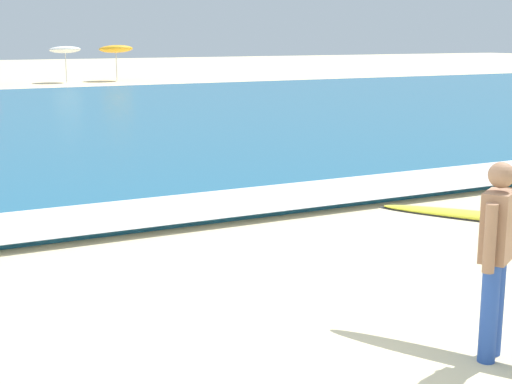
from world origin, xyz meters
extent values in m
plane|color=beige|center=(0.00, 0.00, 0.00)|extent=(160.00, 160.00, 0.00)
cube|color=white|center=(0.00, 5.39, 0.15)|extent=(120.00, 1.78, 0.01)
cylinder|color=#284CA3|center=(1.41, -0.64, 0.44)|extent=(0.15, 0.15, 0.88)
cylinder|color=#284CA3|center=(1.57, -0.55, 0.44)|extent=(0.15, 0.15, 0.88)
cube|color=#9E7051|center=(1.49, -0.59, 1.18)|extent=(0.40, 0.36, 0.60)
sphere|color=#9E7051|center=(1.49, -0.59, 1.62)|extent=(0.22, 0.22, 0.22)
cylinder|color=#9E7051|center=(1.30, -0.71, 1.13)|extent=(0.10, 0.10, 0.58)
cylinder|color=#9E7051|center=(1.71, -0.44, 1.20)|extent=(0.32, 0.25, 0.51)
ellipsoid|color=yellow|center=(1.92, -0.34, 1.13)|extent=(1.48, 2.23, 0.13)
ellipsoid|color=black|center=(1.92, -0.34, 1.11)|extent=(1.56, 2.33, 0.09)
cylinder|color=beige|center=(7.04, 38.88, 0.91)|extent=(0.05, 0.05, 1.82)
ellipsoid|color=white|center=(7.04, 38.88, 1.87)|extent=(1.79, 1.81, 0.52)
cylinder|color=beige|center=(10.12, 39.09, 0.91)|extent=(0.05, 0.05, 1.82)
ellipsoid|color=#F4A31E|center=(10.12, 39.09, 1.88)|extent=(2.00, 2.03, 0.61)
camera|label=1|loc=(-3.07, -5.05, 2.76)|focal=52.28mm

